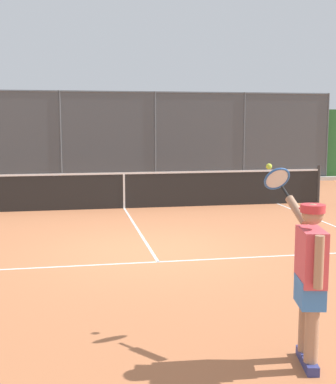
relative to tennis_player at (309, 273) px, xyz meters
The scene contains 5 objects.
ground_plane 4.79m from the tennis_player, 80.40° to the right, with size 60.00×60.00×0.00m, color #B76B42.
court_line_markings 3.72m from the tennis_player, 77.45° to the right, with size 8.69×9.99×0.01m.
fence_backdrop 15.39m from the tennis_player, 87.07° to the right, with size 20.08×1.37×3.38m.
tennis_net 9.39m from the tennis_player, 85.20° to the right, with size 11.17×0.09×1.07m.
tennis_player is the anchor object (origin of this frame).
Camera 1 is at (1.38, 9.06, 2.29)m, focal length 49.10 mm.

